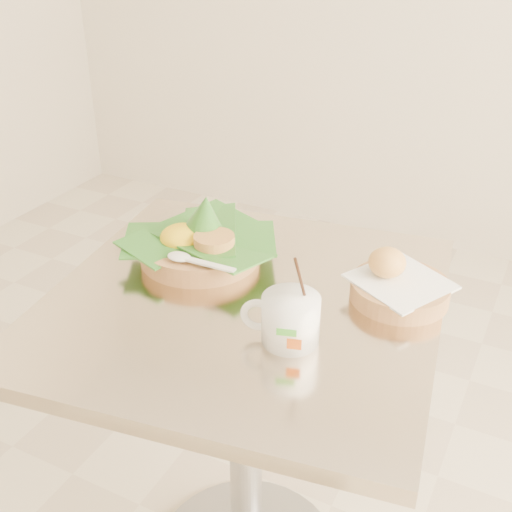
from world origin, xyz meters
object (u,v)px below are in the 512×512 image
at_px(cafe_table, 245,390).
at_px(rice_basket, 200,240).
at_px(coffee_mug, 289,318).
at_px(bread_basket, 398,285).

relative_size(cafe_table, rice_basket, 2.64).
bearing_deg(rice_basket, coffee_mug, -31.98).
bearing_deg(bread_basket, rice_basket, -174.91).
bearing_deg(rice_basket, bread_basket, 5.09).
bearing_deg(rice_basket, cafe_table, -30.99).
height_order(cafe_table, coffee_mug, coffee_mug).
relative_size(cafe_table, coffee_mug, 4.84).
relative_size(rice_basket, coffee_mug, 1.83).
height_order(rice_basket, bread_basket, rice_basket).
xyz_separation_m(rice_basket, bread_basket, (0.40, 0.04, -0.01)).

